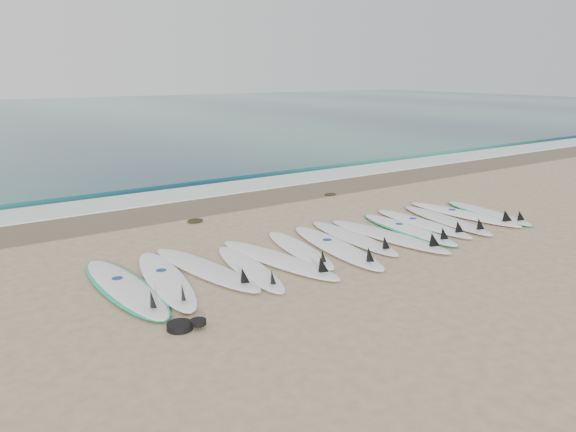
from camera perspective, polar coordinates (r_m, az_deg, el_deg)
ground at (r=10.27m, az=5.70°, el=-2.84°), size 120.00×120.00×0.00m
ocean at (r=40.53m, az=-26.06°, el=8.83°), size 120.00×55.00×0.03m
wet_sand_band at (r=13.52m, az=-5.64°, el=1.46°), size 120.00×1.80×0.01m
foam_band at (r=14.73m, az=-8.33°, el=2.52°), size 120.00×1.40×0.04m
wave_crest at (r=16.05m, az=-10.76°, el=3.52°), size 120.00×1.00×0.10m
surfboard_0 at (r=8.41m, az=-16.20°, el=-6.98°), size 0.74×2.84×0.36m
surfboard_1 at (r=8.54m, az=-12.22°, el=-6.33°), size 1.02×2.80×0.35m
surfboard_2 at (r=8.87m, az=-8.21°, el=-5.34°), size 0.94×2.78×0.35m
surfboard_3 at (r=8.85m, az=-3.83°, el=-5.32°), size 0.86×2.48×0.31m
surfboard_4 at (r=9.20m, az=-0.80°, el=-4.45°), size 0.99×2.81×0.35m
surfboard_5 at (r=9.73m, az=1.29°, el=-3.42°), size 0.90×2.44×0.31m
surfboard_6 at (r=9.87m, az=5.07°, el=-3.16°), size 1.01×2.92×0.37m
surfboard_7 at (r=10.46m, az=6.79°, el=-2.21°), size 0.75×2.60×0.33m
surfboard_8 at (r=10.65m, az=10.32°, el=-2.01°), size 0.84×2.88×0.36m
surfboard_9 at (r=11.22m, az=12.20°, el=-1.33°), size 0.86×2.67×0.33m
surfboard_10 at (r=11.68m, az=13.67°, el=-0.73°), size 0.68×2.63×0.33m
surfboard_11 at (r=12.06m, az=15.95°, el=-0.41°), size 0.98×2.69×0.34m
surfboard_12 at (r=12.67m, az=17.60°, el=0.19°), size 0.77×2.79×0.35m
surfboard_13 at (r=12.99m, az=19.73°, el=0.29°), size 0.96×2.49×0.31m
seaweed_near at (r=11.81m, az=-9.41°, el=-0.47°), size 0.35×0.27×0.07m
seaweed_far at (r=14.19m, az=4.33°, el=2.21°), size 0.31×0.24×0.06m
leash_coil at (r=7.08m, az=-10.52°, el=-10.87°), size 0.46×0.36×0.11m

